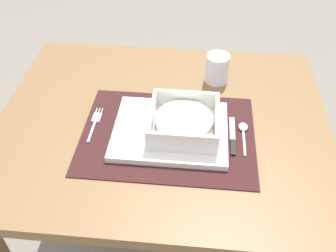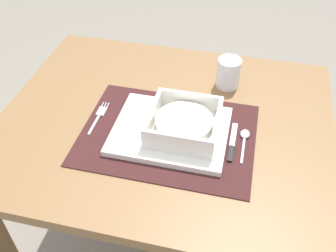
{
  "view_description": "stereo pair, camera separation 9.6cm",
  "coord_description": "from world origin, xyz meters",
  "px_view_note": "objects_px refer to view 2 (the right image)",
  "views": [
    {
      "loc": [
        0.09,
        -0.76,
        1.39
      ],
      "look_at": [
        0.02,
        -0.05,
        0.74
      ],
      "focal_mm": 40.83,
      "sensor_mm": 36.0,
      "label": 1
    },
    {
      "loc": [
        0.18,
        -0.74,
        1.39
      ],
      "look_at": [
        0.02,
        -0.05,
        0.74
      ],
      "focal_mm": 40.83,
      "sensor_mm": 36.0,
      "label": 2
    }
  ],
  "objects_px": {
    "porridge_bowl": "(184,124)",
    "butter_knife": "(232,144)",
    "dining_table": "(165,148)",
    "spoon": "(245,137)",
    "drinking_glass": "(228,74)",
    "bread_knife": "(222,144)",
    "fork": "(99,115)"
  },
  "relations": [
    {
      "from": "dining_table",
      "to": "porridge_bowl",
      "type": "height_order",
      "value": "porridge_bowl"
    },
    {
      "from": "butter_knife",
      "to": "bread_knife",
      "type": "xyz_separation_m",
      "value": [
        -0.02,
        -0.0,
        -0.0
      ]
    },
    {
      "from": "dining_table",
      "to": "spoon",
      "type": "relative_size",
      "value": 7.6
    },
    {
      "from": "porridge_bowl",
      "to": "fork",
      "type": "bearing_deg",
      "value": 175.24
    },
    {
      "from": "fork",
      "to": "spoon",
      "type": "bearing_deg",
      "value": -1.52
    },
    {
      "from": "porridge_bowl",
      "to": "drinking_glass",
      "type": "relative_size",
      "value": 1.98
    },
    {
      "from": "dining_table",
      "to": "drinking_glass",
      "type": "bearing_deg",
      "value": 53.5
    },
    {
      "from": "dining_table",
      "to": "spoon",
      "type": "distance_m",
      "value": 0.24
    },
    {
      "from": "spoon",
      "to": "drinking_glass",
      "type": "distance_m",
      "value": 0.23
    },
    {
      "from": "dining_table",
      "to": "butter_knife",
      "type": "xyz_separation_m",
      "value": [
        0.19,
        -0.06,
        0.11
      ]
    },
    {
      "from": "fork",
      "to": "butter_knife",
      "type": "distance_m",
      "value": 0.36
    },
    {
      "from": "dining_table",
      "to": "drinking_glass",
      "type": "xyz_separation_m",
      "value": [
        0.14,
        0.19,
        0.15
      ]
    },
    {
      "from": "porridge_bowl",
      "to": "butter_knife",
      "type": "relative_size",
      "value": 1.25
    },
    {
      "from": "fork",
      "to": "drinking_glass",
      "type": "xyz_separation_m",
      "value": [
        0.32,
        0.22,
        0.03
      ]
    },
    {
      "from": "porridge_bowl",
      "to": "fork",
      "type": "height_order",
      "value": "porridge_bowl"
    },
    {
      "from": "porridge_bowl",
      "to": "drinking_glass",
      "type": "xyz_separation_m",
      "value": [
        0.08,
        0.24,
        -0.0
      ]
    },
    {
      "from": "fork",
      "to": "drinking_glass",
      "type": "relative_size",
      "value": 1.53
    },
    {
      "from": "spoon",
      "to": "butter_knife",
      "type": "height_order",
      "value": "spoon"
    },
    {
      "from": "bread_knife",
      "to": "fork",
      "type": "bearing_deg",
      "value": 173.08
    },
    {
      "from": "dining_table",
      "to": "bread_knife",
      "type": "distance_m",
      "value": 0.21
    },
    {
      "from": "dining_table",
      "to": "fork",
      "type": "relative_size",
      "value": 6.68
    },
    {
      "from": "porridge_bowl",
      "to": "butter_knife",
      "type": "distance_m",
      "value": 0.13
    },
    {
      "from": "fork",
      "to": "bread_knife",
      "type": "height_order",
      "value": "bread_knife"
    },
    {
      "from": "dining_table",
      "to": "butter_knife",
      "type": "bearing_deg",
      "value": -17.09
    },
    {
      "from": "porridge_bowl",
      "to": "dining_table",
      "type": "bearing_deg",
      "value": 141.34
    },
    {
      "from": "porridge_bowl",
      "to": "drinking_glass",
      "type": "bearing_deg",
      "value": 71.34
    },
    {
      "from": "drinking_glass",
      "to": "porridge_bowl",
      "type": "bearing_deg",
      "value": -108.66
    },
    {
      "from": "spoon",
      "to": "butter_knife",
      "type": "relative_size",
      "value": 0.85
    },
    {
      "from": "porridge_bowl",
      "to": "bread_knife",
      "type": "relative_size",
      "value": 1.23
    },
    {
      "from": "fork",
      "to": "bread_knife",
      "type": "distance_m",
      "value": 0.34
    },
    {
      "from": "dining_table",
      "to": "bread_knife",
      "type": "height_order",
      "value": "bread_knife"
    },
    {
      "from": "spoon",
      "to": "drinking_glass",
      "type": "bearing_deg",
      "value": 107.69
    }
  ]
}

